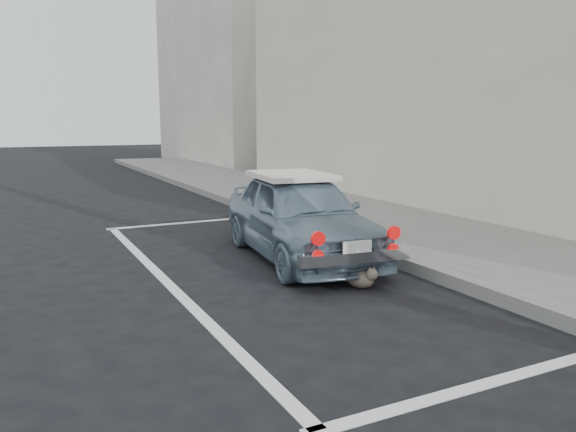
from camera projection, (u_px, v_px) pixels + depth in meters
name	position (u px, v px, depth m)	size (l,w,h in m)	color
ground	(391.00, 369.00, 4.15)	(80.00, 80.00, 0.00)	black
sidewalk	(496.00, 255.00, 7.31)	(2.80, 40.00, 0.15)	#60605B
shop_building	(549.00, 24.00, 9.88)	(3.50, 18.00, 7.00)	beige
building_far	(228.00, 68.00, 23.89)	(3.50, 10.00, 8.00)	#ADA59D
pline_rear	(492.00, 382.00, 3.93)	(3.00, 0.12, 0.01)	silver
pline_front	(193.00, 222.00, 10.09)	(3.00, 0.12, 0.01)	silver
pline_side	(166.00, 281.00, 6.39)	(0.12, 7.00, 0.01)	silver
retro_coupe	(300.00, 215.00, 7.41)	(1.72, 3.47, 1.13)	slate
cat	(361.00, 277.00, 6.12)	(0.33, 0.49, 0.27)	brown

